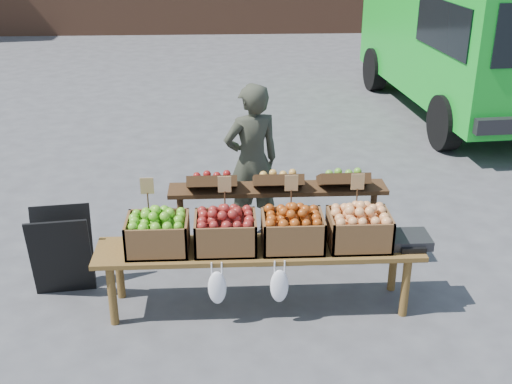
{
  "coord_description": "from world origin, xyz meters",
  "views": [
    {
      "loc": [
        -0.56,
        -4.97,
        3.12
      ],
      "look_at": [
        -0.3,
        0.19,
        0.85
      ],
      "focal_mm": 45.0,
      "sensor_mm": 36.0,
      "label": 1
    }
  ],
  "objects_px": {
    "chalkboard_sign": "(62,252)",
    "crate_russet_pears": "(225,233)",
    "crate_golden_apples": "(158,235)",
    "weighing_scale": "(409,239)",
    "crate_red_apples": "(293,231)",
    "vendor": "(252,162)",
    "display_bench": "(259,277)",
    "back_table": "(277,214)",
    "delivery_van": "(473,41)",
    "crate_green_apples": "(359,230)"
  },
  "relations": [
    {
      "from": "vendor",
      "to": "crate_golden_apples",
      "type": "xyz_separation_m",
      "value": [
        -0.83,
        -1.36,
        -0.1
      ]
    },
    {
      "from": "crate_green_apples",
      "to": "display_bench",
      "type": "bearing_deg",
      "value": 180.0
    },
    {
      "from": "back_table",
      "to": "crate_russet_pears",
      "type": "relative_size",
      "value": 4.2
    },
    {
      "from": "crate_red_apples",
      "to": "weighing_scale",
      "type": "relative_size",
      "value": 1.47
    },
    {
      "from": "crate_russet_pears",
      "to": "crate_golden_apples",
      "type": "bearing_deg",
      "value": 180.0
    },
    {
      "from": "delivery_van",
      "to": "weighing_scale",
      "type": "height_order",
      "value": "delivery_van"
    },
    {
      "from": "crate_russet_pears",
      "to": "weighing_scale",
      "type": "xyz_separation_m",
      "value": [
        1.52,
        0.0,
        -0.1
      ]
    },
    {
      "from": "weighing_scale",
      "to": "crate_russet_pears",
      "type": "bearing_deg",
      "value": 180.0
    },
    {
      "from": "crate_golden_apples",
      "to": "weighing_scale",
      "type": "bearing_deg",
      "value": 0.0
    },
    {
      "from": "vendor",
      "to": "crate_russet_pears",
      "type": "relative_size",
      "value": 3.23
    },
    {
      "from": "display_bench",
      "to": "crate_green_apples",
      "type": "height_order",
      "value": "crate_green_apples"
    },
    {
      "from": "delivery_van",
      "to": "back_table",
      "type": "bearing_deg",
      "value": -130.47
    },
    {
      "from": "chalkboard_sign",
      "to": "display_bench",
      "type": "xyz_separation_m",
      "value": [
        1.7,
        -0.33,
        -0.11
      ]
    },
    {
      "from": "crate_golden_apples",
      "to": "weighing_scale",
      "type": "distance_m",
      "value": 2.08
    },
    {
      "from": "chalkboard_sign",
      "to": "back_table",
      "type": "distance_m",
      "value": 1.96
    },
    {
      "from": "crate_red_apples",
      "to": "weighing_scale",
      "type": "distance_m",
      "value": 0.98
    },
    {
      "from": "crate_russet_pears",
      "to": "weighing_scale",
      "type": "height_order",
      "value": "crate_russet_pears"
    },
    {
      "from": "crate_green_apples",
      "to": "vendor",
      "type": "bearing_deg",
      "value": 121.26
    },
    {
      "from": "crate_green_apples",
      "to": "weighing_scale",
      "type": "xyz_separation_m",
      "value": [
        0.43,
        0.0,
        -0.1
      ]
    },
    {
      "from": "vendor",
      "to": "back_table",
      "type": "distance_m",
      "value": 0.73
    },
    {
      "from": "vendor",
      "to": "delivery_van",
      "type": "bearing_deg",
      "value": -151.71
    },
    {
      "from": "crate_russet_pears",
      "to": "vendor",
      "type": "bearing_deg",
      "value": 78.53
    },
    {
      "from": "delivery_van",
      "to": "crate_golden_apples",
      "type": "height_order",
      "value": "delivery_van"
    },
    {
      "from": "crate_russet_pears",
      "to": "crate_green_apples",
      "type": "bearing_deg",
      "value": 0.0
    },
    {
      "from": "delivery_van",
      "to": "display_bench",
      "type": "height_order",
      "value": "delivery_van"
    },
    {
      "from": "crate_red_apples",
      "to": "weighing_scale",
      "type": "xyz_separation_m",
      "value": [
        0.97,
        0.0,
        -0.1
      ]
    },
    {
      "from": "vendor",
      "to": "crate_red_apples",
      "type": "relative_size",
      "value": 3.23
    },
    {
      "from": "display_bench",
      "to": "crate_russet_pears",
      "type": "bearing_deg",
      "value": 180.0
    },
    {
      "from": "display_bench",
      "to": "delivery_van",
      "type": "bearing_deg",
      "value": 56.03
    },
    {
      "from": "delivery_van",
      "to": "crate_russet_pears",
      "type": "bearing_deg",
      "value": -130.21
    },
    {
      "from": "delivery_van",
      "to": "crate_red_apples",
      "type": "xyz_separation_m",
      "value": [
        -3.49,
        -5.59,
        -0.49
      ]
    },
    {
      "from": "display_bench",
      "to": "crate_red_apples",
      "type": "height_order",
      "value": "crate_red_apples"
    },
    {
      "from": "delivery_van",
      "to": "weighing_scale",
      "type": "relative_size",
      "value": 15.78
    },
    {
      "from": "crate_golden_apples",
      "to": "back_table",
      "type": "bearing_deg",
      "value": 34.77
    },
    {
      "from": "display_bench",
      "to": "crate_russet_pears",
      "type": "relative_size",
      "value": 5.4
    },
    {
      "from": "crate_green_apples",
      "to": "delivery_van",
      "type": "bearing_deg",
      "value": 62.25
    },
    {
      "from": "delivery_van",
      "to": "vendor",
      "type": "relative_size",
      "value": 3.32
    },
    {
      "from": "chalkboard_sign",
      "to": "crate_russet_pears",
      "type": "xyz_separation_m",
      "value": [
        1.43,
        -0.33,
        0.32
      ]
    },
    {
      "from": "chalkboard_sign",
      "to": "crate_red_apples",
      "type": "bearing_deg",
      "value": -16.3
    },
    {
      "from": "vendor",
      "to": "crate_red_apples",
      "type": "xyz_separation_m",
      "value": [
        0.27,
        -1.36,
        -0.1
      ]
    },
    {
      "from": "chalkboard_sign",
      "to": "crate_red_apples",
      "type": "relative_size",
      "value": 1.56
    },
    {
      "from": "back_table",
      "to": "crate_russet_pears",
      "type": "height_order",
      "value": "back_table"
    },
    {
      "from": "delivery_van",
      "to": "crate_green_apples",
      "type": "relative_size",
      "value": 10.73
    },
    {
      "from": "crate_red_apples",
      "to": "vendor",
      "type": "bearing_deg",
      "value": 101.42
    },
    {
      "from": "crate_golden_apples",
      "to": "crate_russet_pears",
      "type": "xyz_separation_m",
      "value": [
        0.55,
        0.0,
        0.0
      ]
    },
    {
      "from": "crate_golden_apples",
      "to": "crate_red_apples",
      "type": "xyz_separation_m",
      "value": [
        1.1,
        0.0,
        0.0
      ]
    },
    {
      "from": "vendor",
      "to": "crate_green_apples",
      "type": "xyz_separation_m",
      "value": [
        0.82,
        -1.36,
        -0.1
      ]
    },
    {
      "from": "back_table",
      "to": "crate_golden_apples",
      "type": "height_order",
      "value": "back_table"
    },
    {
      "from": "crate_golden_apples",
      "to": "crate_green_apples",
      "type": "bearing_deg",
      "value": 0.0
    },
    {
      "from": "vendor",
      "to": "crate_russet_pears",
      "type": "height_order",
      "value": "vendor"
    }
  ]
}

